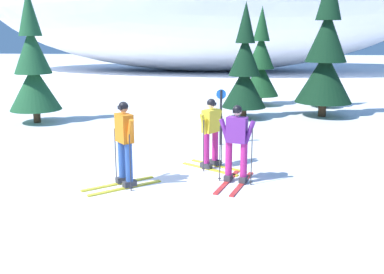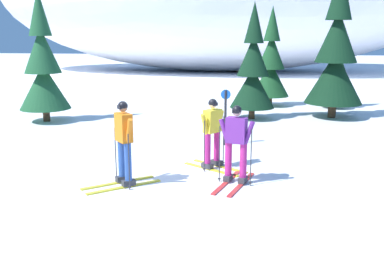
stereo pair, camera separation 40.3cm
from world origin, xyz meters
The scene contains 10 objects.
ground_plane centered at (0.00, 0.00, 0.00)m, with size 120.00×120.00×0.00m, color white.
skier_orange_jacket centered at (-0.97, -0.80, 0.96)m, with size 1.58×1.40×1.82m.
skier_yellow_jacket centered at (0.79, 0.69, 0.89)m, with size 1.60×1.29×1.69m.
skier_purple_jacket centered at (1.38, -0.37, 0.90)m, with size 0.89×1.73×1.71m.
pine_tree_far_left centered at (-5.81, 5.76, 1.98)m, with size 1.83×1.83×4.74m.
pine_tree_center_left centered at (1.75, 7.27, 1.81)m, with size 1.67×1.67×4.34m.
pine_tree_center centered at (2.55, 10.58, 1.83)m, with size 1.69×1.69×4.37m.
pine_tree_center_right centered at (4.83, 7.93, 2.35)m, with size 2.17×2.17×5.62m.
pine_tree_far_right centered at (5.31, 10.27, 1.52)m, with size 1.40×1.40×3.62m.
trail_marker_post centered at (0.97, 2.99, 0.92)m, with size 0.28×0.07×1.63m.
Camera 1 is at (1.23, -9.74, 3.19)m, focal length 41.76 mm.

